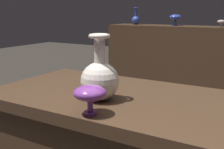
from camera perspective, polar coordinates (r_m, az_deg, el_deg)
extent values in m
cube|color=#422D1E|center=(1.26, 2.29, -5.25)|extent=(1.20, 0.64, 0.05)
cube|color=#422D1E|center=(3.37, 20.39, 0.11)|extent=(2.60, 0.40, 0.95)
cube|color=#422D1E|center=(3.31, 21.06, 8.52)|extent=(2.60, 0.40, 0.04)
sphere|color=silver|center=(1.17, -2.46, -1.33)|extent=(0.16, 0.16, 0.16)
cylinder|color=silver|center=(1.14, -2.52, 4.78)|extent=(0.04, 0.04, 0.12)
torus|color=silver|center=(1.14, -2.54, 7.71)|extent=(0.09, 0.09, 0.02)
cylinder|color=#7A388E|center=(1.03, -4.36, -7.66)|extent=(0.05, 0.05, 0.01)
cylinder|color=#7A388E|center=(1.02, -4.38, -6.28)|extent=(0.02, 0.02, 0.04)
ellipsoid|color=#7A388E|center=(1.00, -4.43, -3.70)|extent=(0.12, 0.12, 0.05)
sphere|color=#2D429E|center=(3.66, 4.79, 10.76)|extent=(0.11, 0.11, 0.11)
cylinder|color=#2D429E|center=(3.66, 4.82, 12.30)|extent=(0.03, 0.03, 0.11)
torus|color=#2D429E|center=(3.66, 4.84, 13.15)|extent=(0.06, 0.06, 0.01)
cylinder|color=gray|center=(3.26, 20.95, 8.90)|extent=(0.03, 0.03, 0.01)
cylinder|color=gray|center=(3.26, 20.98, 9.23)|extent=(0.01, 0.01, 0.03)
ellipsoid|color=gray|center=(3.26, 21.03, 9.84)|extent=(0.09, 0.09, 0.04)
cylinder|color=#2D429E|center=(3.45, 12.50, 9.62)|extent=(0.06, 0.06, 0.01)
cylinder|color=#2D429E|center=(3.45, 12.53, 10.15)|extent=(0.02, 0.02, 0.05)
ellipsoid|color=#2D429E|center=(3.44, 12.57, 11.13)|extent=(0.14, 0.14, 0.07)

